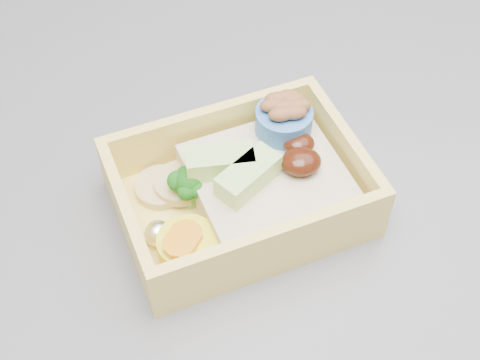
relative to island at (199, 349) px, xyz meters
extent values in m
cube|color=brown|center=(0.00, 0.00, -0.02)|extent=(1.20, 0.80, 0.88)
cube|color=#39393E|center=(0.00, 0.00, 0.44)|extent=(1.24, 0.84, 0.04)
cube|color=#FBDD67|center=(0.04, -0.11, 0.46)|extent=(0.20, 0.16, 0.01)
cube|color=#FBDD67|center=(0.03, -0.05, 0.49)|extent=(0.17, 0.05, 0.04)
cube|color=#FBDD67|center=(0.06, -0.17, 0.49)|extent=(0.17, 0.05, 0.04)
cube|color=#FBDD67|center=(0.12, -0.09, 0.49)|extent=(0.03, 0.11, 0.04)
cube|color=#FBDD67|center=(-0.04, -0.13, 0.49)|extent=(0.03, 0.11, 0.04)
cube|color=tan|center=(0.06, -0.11, 0.48)|extent=(0.12, 0.12, 0.03)
ellipsoid|color=#371308|center=(0.08, -0.11, 0.50)|extent=(0.03, 0.03, 0.02)
ellipsoid|color=#371308|center=(0.09, -0.09, 0.50)|extent=(0.03, 0.02, 0.01)
cube|color=#B6E678|center=(0.05, -0.11, 0.50)|extent=(0.05, 0.05, 0.02)
cube|color=#B6E678|center=(0.03, -0.10, 0.50)|extent=(0.05, 0.02, 0.02)
cylinder|color=#6BA257|center=(0.01, -0.11, 0.47)|extent=(0.01, 0.01, 0.02)
sphere|color=#186116|center=(0.01, -0.11, 0.49)|extent=(0.02, 0.02, 0.02)
sphere|color=#186116|center=(0.01, -0.10, 0.49)|extent=(0.02, 0.02, 0.02)
sphere|color=#186116|center=(0.00, -0.10, 0.49)|extent=(0.02, 0.02, 0.02)
sphere|color=#186116|center=(0.01, -0.11, 0.49)|extent=(0.01, 0.01, 0.01)
sphere|color=#186116|center=(0.00, -0.11, 0.49)|extent=(0.01, 0.01, 0.01)
sphere|color=#186116|center=(0.00, -0.10, 0.49)|extent=(0.01, 0.01, 0.01)
cylinder|color=yellow|center=(0.00, -0.15, 0.48)|extent=(0.04, 0.04, 0.02)
cylinder|color=orange|center=(0.00, -0.15, 0.49)|extent=(0.02, 0.02, 0.00)
cylinder|color=orange|center=(0.00, -0.16, 0.49)|extent=(0.02, 0.02, 0.00)
cylinder|color=tan|center=(-0.01, -0.09, 0.47)|extent=(0.04, 0.04, 0.01)
cylinder|color=tan|center=(0.00, -0.09, 0.47)|extent=(0.04, 0.04, 0.01)
ellipsoid|color=white|center=(0.01, -0.08, 0.47)|extent=(0.02, 0.02, 0.02)
ellipsoid|color=white|center=(-0.02, -0.14, 0.47)|extent=(0.02, 0.02, 0.02)
cylinder|color=#3B74C9|center=(0.08, -0.07, 0.50)|extent=(0.04, 0.04, 0.02)
ellipsoid|color=brown|center=(0.08, -0.07, 0.52)|extent=(0.02, 0.02, 0.01)
ellipsoid|color=brown|center=(0.09, -0.06, 0.52)|extent=(0.02, 0.02, 0.01)
ellipsoid|color=brown|center=(0.07, -0.07, 0.52)|extent=(0.02, 0.02, 0.01)
ellipsoid|color=brown|center=(0.08, -0.07, 0.52)|extent=(0.02, 0.02, 0.01)
ellipsoid|color=brown|center=(0.08, -0.08, 0.52)|extent=(0.02, 0.02, 0.01)
ellipsoid|color=brown|center=(0.09, -0.07, 0.52)|extent=(0.02, 0.02, 0.01)
ellipsoid|color=brown|center=(0.07, -0.06, 0.52)|extent=(0.02, 0.02, 0.01)
ellipsoid|color=brown|center=(0.08, -0.06, 0.52)|extent=(0.02, 0.02, 0.01)
camera|label=1|loc=(0.00, -0.40, 0.85)|focal=50.00mm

